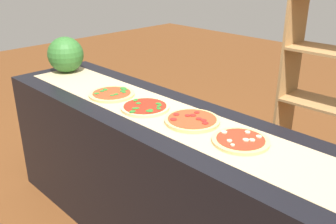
{
  "coord_description": "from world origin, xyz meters",
  "views": [
    {
      "loc": [
        1.36,
        -1.35,
        1.72
      ],
      "look_at": [
        0.0,
        0.0,
        0.92
      ],
      "focal_mm": 40.1,
      "sensor_mm": 36.0,
      "label": 1
    }
  ],
  "objects": [
    {
      "name": "watermelon",
      "position": [
        -1.14,
        0.05,
        1.03
      ],
      "size": [
        0.27,
        0.27,
        0.27
      ],
      "primitive_type": "sphere",
      "color": "#2D6628",
      "rests_on": "counter"
    },
    {
      "name": "pizza_spinach_1",
      "position": [
        -0.16,
        -0.03,
        0.91
      ],
      "size": [
        0.28,
        0.28,
        0.02
      ],
      "color": "#E5C17F",
      "rests_on": "parchment_paper"
    },
    {
      "name": "pizza_pepperoni_2",
      "position": [
        0.16,
        0.02,
        0.91
      ],
      "size": [
        0.3,
        0.3,
        0.03
      ],
      "color": "#DBB26B",
      "rests_on": "parchment_paper"
    },
    {
      "name": "parchment_paper",
      "position": [
        0.0,
        0.0,
        0.9
      ],
      "size": [
        2.44,
        0.38,
        0.0
      ],
      "primitive_type": "cube",
      "color": "tan",
      "rests_on": "counter"
    },
    {
      "name": "pizza_spinach_0",
      "position": [
        -0.48,
        -0.03,
        0.91
      ],
      "size": [
        0.29,
        0.29,
        0.02
      ],
      "color": "#DBB26B",
      "rests_on": "parchment_paper"
    },
    {
      "name": "pizza_mushroom_3",
      "position": [
        0.48,
        0.01,
        0.91
      ],
      "size": [
        0.28,
        0.28,
        0.02
      ],
      "color": "#DBB26B",
      "rests_on": "parchment_paper"
    },
    {
      "name": "counter",
      "position": [
        0.0,
        0.0,
        0.45
      ],
      "size": [
        2.63,
        0.64,
        0.9
      ],
      "primitive_type": "cube",
      "color": "black",
      "rests_on": "ground_plane"
    }
  ]
}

